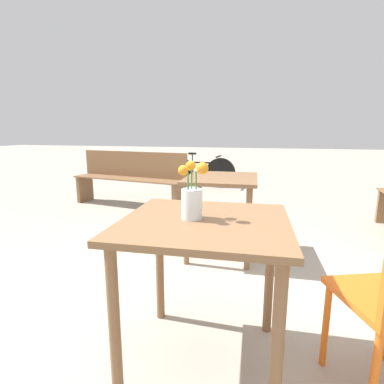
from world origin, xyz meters
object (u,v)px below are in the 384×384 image
object	(u,v)px
flower_vase	(192,200)
table_back	(221,191)
table_front	(205,245)
bench_near	(130,176)
bicycle	(200,171)

from	to	relation	value
flower_vase	table_back	bearing A→B (deg)	92.74
table_front	bench_near	size ratio (longest dim) A/B	0.42
table_back	flower_vase	bearing A→B (deg)	-87.26
flower_vase	bench_near	distance (m)	3.46
table_front	bench_near	world-z (taller)	bench_near
flower_vase	bench_near	size ratio (longest dim) A/B	0.14
table_front	table_back	xyz separation A→B (m)	(-0.13, 1.41, -0.02)
table_back	bicycle	xyz separation A→B (m)	(-0.96, 3.43, -0.28)
flower_vase	table_back	world-z (taller)	flower_vase
table_back	bicycle	bearing A→B (deg)	105.66
bench_near	table_back	world-z (taller)	bench_near
table_back	bicycle	world-z (taller)	table_back
table_front	bicycle	distance (m)	4.97
table_front	bench_near	bearing A→B (deg)	121.18
table_front	bicycle	bearing A→B (deg)	102.68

